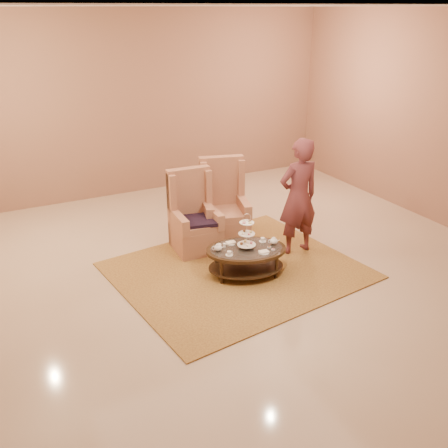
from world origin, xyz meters
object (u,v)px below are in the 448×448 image
armchair_left (194,223)px  person (298,197)px  armchair_right (224,212)px  tea_table (246,253)px

armchair_left → person: (1.34, -0.83, 0.47)m
armchair_left → armchair_right: 0.60m
armchair_left → person: 1.65m
person → tea_table: bearing=16.9°
armchair_left → armchair_right: size_ratio=0.95×
armchair_left → person: bearing=-28.6°
tea_table → armchair_right: armchair_right is taller
tea_table → person: size_ratio=0.72×
armchair_left → armchair_right: bearing=15.7°
armchair_right → tea_table: bearing=-87.3°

